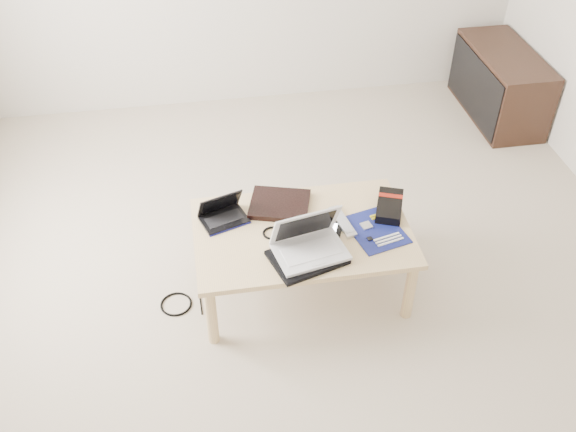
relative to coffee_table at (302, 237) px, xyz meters
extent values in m
plane|color=#B8AA95|center=(-0.01, 0.07, -0.35)|extent=(4.00, 4.00, 0.00)
cube|color=tan|center=(0.00, 0.00, 0.03)|extent=(1.10, 0.70, 0.03)
cylinder|color=tan|center=(-0.50, -0.30, -0.17)|extent=(0.06, 0.06, 0.37)
cylinder|color=tan|center=(0.50, -0.30, -0.17)|extent=(0.06, 0.06, 0.37)
cylinder|color=tan|center=(-0.50, 0.30, -0.17)|extent=(0.06, 0.06, 0.37)
cylinder|color=tan|center=(0.50, 0.30, -0.17)|extent=(0.06, 0.06, 0.37)
cube|color=#351E16|center=(1.77, 1.52, -0.10)|extent=(0.40, 0.90, 0.50)
cube|color=black|center=(1.57, 1.52, -0.10)|extent=(0.02, 0.86, 0.44)
cube|color=black|center=(-0.08, 0.21, 0.06)|extent=(0.37, 0.33, 0.03)
cube|color=black|center=(-0.38, 0.14, 0.06)|extent=(0.27, 0.22, 0.01)
cube|color=black|center=(-0.38, 0.14, 0.06)|extent=(0.21, 0.14, 0.00)
cube|color=black|center=(-0.36, 0.09, 0.06)|extent=(0.06, 0.04, 0.00)
cube|color=black|center=(-0.40, 0.18, 0.13)|extent=(0.24, 0.15, 0.14)
cube|color=black|center=(-0.40, 0.18, 0.13)|extent=(0.20, 0.12, 0.11)
cube|color=#0E114F|center=(-0.36, 0.07, 0.05)|extent=(0.22, 0.08, 0.01)
cube|color=black|center=(0.06, -0.03, 0.05)|extent=(0.31, 0.27, 0.01)
cube|color=white|center=(0.06, -0.03, 0.06)|extent=(0.25, 0.22, 0.00)
cube|color=#BBBBC0|center=(0.21, 0.02, 0.06)|extent=(0.10, 0.25, 0.02)
cube|color=#999A9E|center=(0.21, 0.02, 0.07)|extent=(0.08, 0.20, 0.00)
cube|color=black|center=(-0.01, -0.21, 0.06)|extent=(0.40, 0.34, 0.02)
cube|color=silver|center=(0.01, -0.19, 0.08)|extent=(0.38, 0.30, 0.02)
cube|color=white|center=(0.01, -0.19, 0.09)|extent=(0.30, 0.18, 0.00)
cube|color=silver|center=(0.02, -0.28, 0.09)|extent=(0.08, 0.05, 0.00)
cube|color=silver|center=(-0.01, -0.12, 0.19)|extent=(0.35, 0.17, 0.21)
cube|color=black|center=(-0.01, -0.13, 0.19)|extent=(0.30, 0.13, 0.17)
cube|color=#0D1855|center=(0.37, -0.06, 0.05)|extent=(0.32, 0.36, 0.01)
cube|color=#BBBBC0|center=(0.33, -0.03, 0.06)|extent=(0.06, 0.06, 0.01)
cube|color=gold|center=(0.42, 0.05, 0.06)|extent=(0.10, 0.04, 0.01)
cube|color=gold|center=(0.42, 0.03, 0.06)|extent=(0.10, 0.04, 0.01)
cube|color=silver|center=(0.41, -0.13, 0.06)|extent=(0.14, 0.05, 0.01)
cube|color=silver|center=(0.41, -0.15, 0.06)|extent=(0.14, 0.05, 0.01)
cube|color=silver|center=(0.42, -0.17, 0.06)|extent=(0.14, 0.05, 0.01)
cube|color=black|center=(0.32, -0.13, 0.06)|extent=(0.03, 0.03, 0.01)
cube|color=black|center=(0.48, 0.08, 0.08)|extent=(0.21, 0.29, 0.05)
cube|color=maroon|center=(0.50, 0.13, 0.10)|extent=(0.13, 0.08, 0.00)
torus|color=black|center=(-0.15, 0.00, 0.05)|extent=(0.13, 0.13, 0.01)
torus|color=black|center=(-0.68, -0.03, -0.35)|extent=(0.22, 0.22, 0.01)
cylinder|color=black|center=(-0.55, 0.05, -0.35)|extent=(0.02, 0.34, 0.01)
camera|label=1|loc=(-0.48, -2.39, 2.21)|focal=40.00mm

